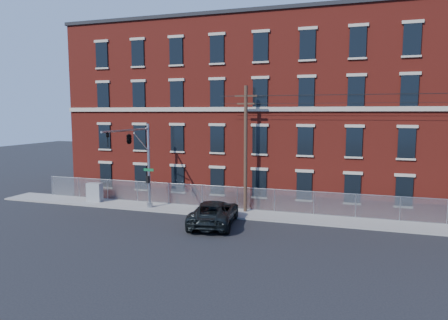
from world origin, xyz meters
TOP-DOWN VIEW (x-y plane):
  - ground at (0.00, 0.00)m, footprint 140.00×140.00m
  - sidewalk at (12.00, 5.00)m, footprint 65.00×3.00m
  - mill_building at (12.00, 13.93)m, footprint 55.30×14.32m
  - chain_link_fence at (12.00, 6.30)m, footprint 59.06×0.06m
  - traffic_signal_mast at (-6.00, 2.18)m, footprint 0.90×6.75m
  - utility_pole_near at (2.00, 5.60)m, footprint 1.80×0.28m
  - pickup_truck at (0.75, 1.57)m, footprint 3.82×6.70m
  - utility_cabinet at (-11.76, 5.02)m, footprint 1.36×0.73m

SIDE VIEW (x-z plane):
  - ground at x=0.00m, z-range 0.00..0.00m
  - sidewalk at x=12.00m, z-range 0.00..0.12m
  - pickup_truck at x=0.75m, z-range 0.00..1.76m
  - utility_cabinet at x=-11.76m, z-range 0.12..1.78m
  - chain_link_fence at x=12.00m, z-range 0.13..1.98m
  - utility_pole_near at x=2.00m, z-range 0.34..10.34m
  - traffic_signal_mast at x=-6.00m, z-range 1.89..8.89m
  - mill_building at x=12.00m, z-range 0.00..16.30m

